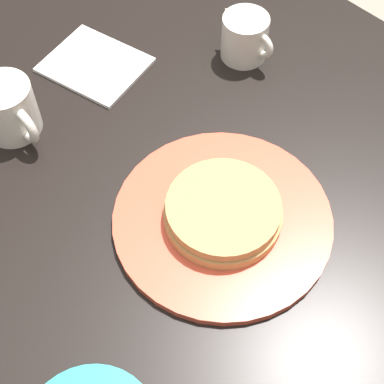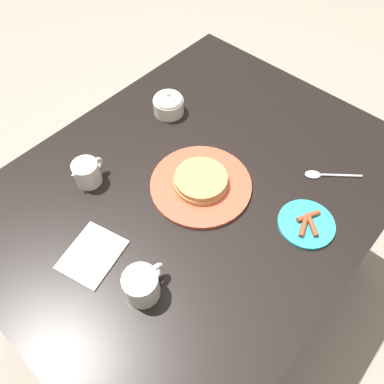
{
  "view_description": "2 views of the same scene",
  "coord_description": "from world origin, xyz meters",
  "px_view_note": "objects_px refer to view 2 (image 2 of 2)",
  "views": [
    {
      "loc": [
        0.26,
        -0.32,
        1.39
      ],
      "look_at": [
        -0.05,
        -0.03,
        0.75
      ],
      "focal_mm": 55.0,
      "sensor_mm": 36.0,
      "label": 1
    },
    {
      "loc": [
        -0.49,
        -0.42,
        1.58
      ],
      "look_at": [
        -0.05,
        -0.03,
        0.75
      ],
      "focal_mm": 35.0,
      "sensor_mm": 36.0,
      "label": 2
    }
  ],
  "objects_px": {
    "side_plate_bacon": "(306,224)",
    "napkin": "(92,255)",
    "creamer_pitcher": "(87,173)",
    "coffee_mug": "(142,285)",
    "pancake_plate": "(201,183)",
    "spoon": "(322,175)",
    "sugar_bowl": "(168,103)"
  },
  "relations": [
    {
      "from": "side_plate_bacon",
      "to": "pancake_plate",
      "type": "bearing_deg",
      "value": 107.37
    },
    {
      "from": "side_plate_bacon",
      "to": "creamer_pitcher",
      "type": "xyz_separation_m",
      "value": [
        -0.29,
        0.54,
        0.03
      ]
    },
    {
      "from": "napkin",
      "to": "spoon",
      "type": "height_order",
      "value": "spoon"
    },
    {
      "from": "side_plate_bacon",
      "to": "coffee_mug",
      "type": "distance_m",
      "value": 0.46
    },
    {
      "from": "pancake_plate",
      "to": "napkin",
      "type": "distance_m",
      "value": 0.35
    },
    {
      "from": "coffee_mug",
      "to": "creamer_pitcher",
      "type": "distance_m",
      "value": 0.38
    },
    {
      "from": "coffee_mug",
      "to": "spoon",
      "type": "relative_size",
      "value": 0.8
    },
    {
      "from": "pancake_plate",
      "to": "side_plate_bacon",
      "type": "height_order",
      "value": "pancake_plate"
    },
    {
      "from": "sugar_bowl",
      "to": "coffee_mug",
      "type": "bearing_deg",
      "value": -141.3
    },
    {
      "from": "creamer_pitcher",
      "to": "side_plate_bacon",
      "type": "bearing_deg",
      "value": -61.71
    },
    {
      "from": "coffee_mug",
      "to": "napkin",
      "type": "relative_size",
      "value": 0.63
    },
    {
      "from": "sugar_bowl",
      "to": "spoon",
      "type": "bearing_deg",
      "value": -78.5
    },
    {
      "from": "pancake_plate",
      "to": "creamer_pitcher",
      "type": "relative_size",
      "value": 2.68
    },
    {
      "from": "napkin",
      "to": "spoon",
      "type": "bearing_deg",
      "value": -25.93
    },
    {
      "from": "pancake_plate",
      "to": "sugar_bowl",
      "type": "relative_size",
      "value": 2.89
    },
    {
      "from": "side_plate_bacon",
      "to": "napkin",
      "type": "distance_m",
      "value": 0.56
    },
    {
      "from": "side_plate_bacon",
      "to": "sugar_bowl",
      "type": "xyz_separation_m",
      "value": [
        0.07,
        0.58,
        0.03
      ]
    },
    {
      "from": "coffee_mug",
      "to": "napkin",
      "type": "distance_m",
      "value": 0.17
    },
    {
      "from": "pancake_plate",
      "to": "coffee_mug",
      "type": "bearing_deg",
      "value": -161.9
    },
    {
      "from": "creamer_pitcher",
      "to": "spoon",
      "type": "relative_size",
      "value": 0.77
    },
    {
      "from": "creamer_pitcher",
      "to": "spoon",
      "type": "bearing_deg",
      "value": -46.21
    },
    {
      "from": "spoon",
      "to": "napkin",
      "type": "bearing_deg",
      "value": 154.07
    },
    {
      "from": "pancake_plate",
      "to": "napkin",
      "type": "height_order",
      "value": "pancake_plate"
    },
    {
      "from": "coffee_mug",
      "to": "napkin",
      "type": "height_order",
      "value": "coffee_mug"
    },
    {
      "from": "side_plate_bacon",
      "to": "spoon",
      "type": "relative_size",
      "value": 1.09
    },
    {
      "from": "side_plate_bacon",
      "to": "creamer_pitcher",
      "type": "bearing_deg",
      "value": 118.29
    },
    {
      "from": "side_plate_bacon",
      "to": "sugar_bowl",
      "type": "distance_m",
      "value": 0.58
    },
    {
      "from": "pancake_plate",
      "to": "sugar_bowl",
      "type": "height_order",
      "value": "sugar_bowl"
    },
    {
      "from": "napkin",
      "to": "pancake_plate",
      "type": "bearing_deg",
      "value": -9.88
    },
    {
      "from": "coffee_mug",
      "to": "creamer_pitcher",
      "type": "height_order",
      "value": "same"
    },
    {
      "from": "napkin",
      "to": "creamer_pitcher",
      "type": "bearing_deg",
      "value": 52.75
    },
    {
      "from": "sugar_bowl",
      "to": "pancake_plate",
      "type": "bearing_deg",
      "value": -119.72
    }
  ]
}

